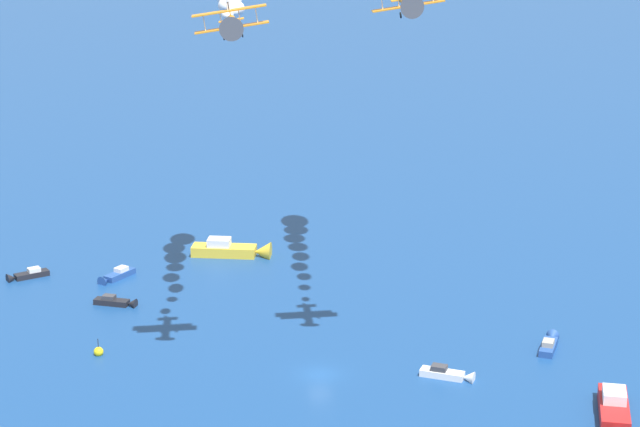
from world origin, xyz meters
TOP-DOWN VIEW (x-y plane):
  - ground_plane at (0.00, 0.00)m, footprint 2000.00×2000.00m
  - motorboat_near_centre at (-10.15, -9.54)m, footprint 5.87×3.97m
  - motorboat_far_port at (40.12, -0.63)m, footprint 2.91×6.05m
  - motorboat_far_stbd at (36.67, -18.06)m, footprint 10.14×9.42m
  - motorboat_offshore at (-28.00, -13.64)m, footprint 8.78×10.52m
  - motorboat_trailing at (48.45, 7.82)m, footprint 2.46×5.72m
  - motorboat_ahead at (-12.48, -24.06)m, footprint 4.16×5.93m
  - motorboat_outer_ring_a at (32.07, 4.46)m, footprint 5.31×4.10m
  - marker_buoy at (20.70, 14.53)m, footprint 1.10×1.10m
  - biplane_lead at (-5.64, -6.55)m, footprint 6.77×6.57m
  - biplane_wingman at (3.45, 8.37)m, footprint 6.77×6.57m
  - wingwalker_wingman at (3.64, 8.62)m, footprint 1.01×1.22m

SIDE VIEW (x-z plane):
  - ground_plane at x=0.00m, z-range 0.00..0.00m
  - marker_buoy at x=20.70m, z-range -0.66..1.44m
  - motorboat_outer_ring_a at x=32.07m, z-range -0.36..1.21m
  - motorboat_trailing at x=48.45m, z-range -0.37..1.24m
  - motorboat_near_centre at x=-10.15m, z-range -0.39..1.30m
  - motorboat_far_port at x=40.12m, z-range -0.39..1.31m
  - motorboat_ahead at x=-12.48m, z-range -0.40..1.32m
  - motorboat_offshore at x=-28.00m, z-range -0.73..2.45m
  - motorboat_far_stbd at x=36.67m, z-range -0.74..2.46m
  - biplane_wingman at x=3.45m, z-range 36.38..40.03m
  - biplane_lead at x=-5.64m, z-range 37.99..41.65m
  - wingwalker_wingman at x=3.64m, z-range 39.57..41.10m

